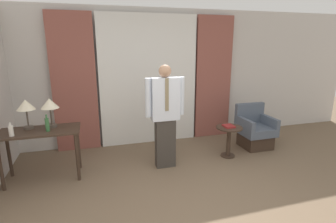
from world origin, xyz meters
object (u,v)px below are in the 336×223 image
object	(u,v)px
bottle_by_lamp	(11,131)
side_table	(229,137)
book	(229,126)
armchair	(255,131)
person	(165,113)
table_lamp_left	(26,107)
desk	(40,138)
table_lamp_right	(50,105)
bottle_near_edge	(47,124)

from	to	relation	value
bottle_by_lamp	side_table	xyz separation A→B (m)	(3.44, 0.09, -0.47)
bottle_by_lamp	book	distance (m)	3.44
book	armchair	bearing A→B (deg)	19.95
bottle_by_lamp	person	size ratio (longest dim) A/B	0.11
table_lamp_left	desk	bearing A→B (deg)	-37.43
bottle_by_lamp	armchair	bearing A→B (deg)	5.09
person	desk	bearing A→B (deg)	176.18
desk	table_lamp_left	xyz separation A→B (m)	(-0.16, 0.12, 0.47)
bottle_by_lamp	table_lamp_left	bearing A→B (deg)	61.37
table_lamp_left	person	distance (m)	2.08
table_lamp_left	table_lamp_right	xyz separation A→B (m)	(0.33, 0.00, 0.00)
person	armchair	xyz separation A→B (m)	(1.96, 0.33, -0.60)
armchair	side_table	distance (m)	0.79
bottle_near_edge	book	xyz separation A→B (m)	(2.97, 0.01, -0.30)
bottle_near_edge	book	distance (m)	2.99
bottle_near_edge	side_table	size ratio (longest dim) A/B	0.44
bottle_near_edge	table_lamp_left	bearing A→B (deg)	145.44
person	side_table	bearing A→B (deg)	2.34
bottle_near_edge	book	bearing A→B (deg)	0.20
desk	bottle_by_lamp	distance (m)	0.42
armchair	desk	bearing A→B (deg)	-176.94
desk	person	xyz separation A→B (m)	(1.90, -0.13, 0.27)
armchair	book	size ratio (longest dim) A/B	4.11
table_lamp_left	armchair	size ratio (longest dim) A/B	0.53
bottle_by_lamp	armchair	world-z (taller)	bottle_by_lamp
bottle_near_edge	book	world-z (taller)	bottle_near_edge
table_lamp_left	bottle_by_lamp	size ratio (longest dim) A/B	2.30
table_lamp_left	book	distance (m)	3.32
table_lamp_left	side_table	distance (m)	3.37
bottle_near_edge	table_lamp_right	bearing A→B (deg)	80.37
table_lamp_left	bottle_near_edge	size ratio (longest dim) A/B	1.78
armchair	side_table	xyz separation A→B (m)	(-0.74, -0.28, 0.06)
table_lamp_right	bottle_near_edge	xyz separation A→B (m)	(-0.03, -0.20, -0.24)
table_lamp_left	bottle_near_edge	distance (m)	0.43
table_lamp_left	person	bearing A→B (deg)	-6.97
book	table_lamp_right	bearing A→B (deg)	176.28
table_lamp_right	person	bearing A→B (deg)	-8.26
bottle_near_edge	bottle_by_lamp	world-z (taller)	bottle_near_edge
person	bottle_by_lamp	bearing A→B (deg)	-178.99
book	bottle_near_edge	bearing A→B (deg)	-179.80
person	bottle_near_edge	bearing A→B (deg)	178.37
side_table	book	size ratio (longest dim) A/B	2.74
table_lamp_right	bottle_near_edge	world-z (taller)	table_lamp_right
armchair	book	distance (m)	0.84
side_table	book	bearing A→B (deg)	133.30
bottle_near_edge	side_table	world-z (taller)	bottle_near_edge
desk	bottle_by_lamp	xyz separation A→B (m)	(-0.32, -0.17, 0.21)
table_lamp_right	desk	bearing A→B (deg)	-142.57
person	armchair	bearing A→B (deg)	9.66
table_lamp_right	armchair	xyz separation A→B (m)	(3.69, 0.08, -0.80)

